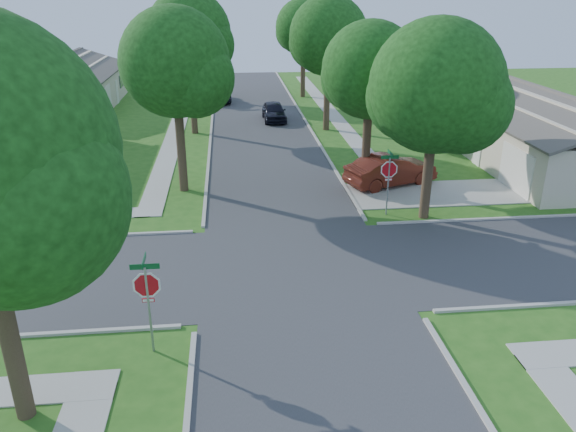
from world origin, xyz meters
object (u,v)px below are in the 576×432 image
at_px(tree_e_mid, 329,40).
at_px(tree_ne_corner, 437,93).
at_px(stop_sign_sw, 147,289).
at_px(tree_w_mid, 190,37).
at_px(house_ne_near, 551,140).
at_px(car_curb_west, 217,93).
at_px(tree_w_near, 176,68).
at_px(house_ne_far, 440,87).
at_px(tree_e_near, 371,75).
at_px(tree_e_far, 304,30).
at_px(stop_sign_ne, 389,172).
at_px(tree_w_far, 199,36).
at_px(car_driveway, 391,170).
at_px(car_curb_east, 274,111).
at_px(house_nw_far, 67,88).

height_order(tree_e_mid, tree_ne_corner, tree_e_mid).
bearing_deg(stop_sign_sw, tree_e_mid, 69.80).
distance_m(tree_w_mid, house_ne_near, 23.46).
distance_m(tree_ne_corner, car_curb_west, 30.27).
bearing_deg(tree_w_near, tree_ne_corner, -23.56).
bearing_deg(house_ne_far, house_ne_near, -90.00).
relative_size(tree_e_near, tree_w_mid, 0.87).
bearing_deg(tree_e_mid, tree_w_near, -128.08).
height_order(tree_e_far, tree_w_near, tree_w_near).
height_order(stop_sign_ne, tree_w_near, tree_w_near).
bearing_deg(stop_sign_sw, car_curb_west, 87.69).
bearing_deg(tree_ne_corner, tree_w_near, 156.44).
bearing_deg(tree_w_mid, tree_w_far, 90.05).
height_order(tree_ne_corner, car_driveway, tree_ne_corner).
distance_m(tree_e_far, car_curb_east, 11.55).
bearing_deg(tree_e_mid, tree_w_far, 125.90).
height_order(stop_sign_sw, house_nw_far, house_nw_far).
distance_m(tree_e_far, tree_w_far, 9.42).
xyz_separation_m(tree_e_far, house_ne_near, (11.24, -23.01, -4.46)).
distance_m(house_ne_far, car_driveway, 22.63).
distance_m(tree_w_near, house_nw_far, 26.05).
bearing_deg(stop_sign_sw, car_driveway, 51.39).
distance_m(tree_e_far, tree_w_mid, 16.05).
relative_size(house_nw_far, car_curb_west, 2.68).
height_order(house_nw_far, car_driveway, house_nw_far).
relative_size(tree_w_mid, car_curb_east, 2.29).
bearing_deg(house_ne_far, stop_sign_ne, -114.93).
bearing_deg(tree_e_far, car_curb_west, -169.35).
xyz_separation_m(stop_sign_sw, car_driveway, (10.70, 13.40, -1.23)).
height_order(stop_sign_sw, tree_e_mid, tree_e_mid).
bearing_deg(car_curb_east, house_ne_far, 16.40).
distance_m(tree_w_near, tree_w_mid, 12.01).
xyz_separation_m(tree_ne_corner, house_ne_far, (9.63, 24.79, -4.08)).
distance_m(house_ne_far, car_curb_west, 19.53).
bearing_deg(tree_w_mid, tree_w_near, -90.02).
relative_size(tree_w_far, car_curb_east, 1.92).
height_order(tree_e_mid, house_nw_far, tree_e_mid).
bearing_deg(tree_w_near, tree_e_mid, 51.92).
relative_size(tree_e_mid, tree_w_mid, 0.96).
height_order(tree_ne_corner, car_curb_east, tree_ne_corner).
relative_size(stop_sign_ne, tree_ne_corner, 0.34).
bearing_deg(tree_ne_corner, tree_w_far, 110.28).
height_order(tree_e_far, house_nw_far, tree_e_far).
distance_m(tree_e_near, car_driveway, 5.01).
distance_m(tree_e_near, house_ne_near, 12.14).
bearing_deg(house_nw_far, house_ne_near, -33.29).
relative_size(tree_e_near, house_ne_far, 0.61).
relative_size(tree_w_near, car_driveway, 1.84).
bearing_deg(tree_e_near, house_nw_far, 132.06).
bearing_deg(stop_sign_sw, car_curb_east, 78.52).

